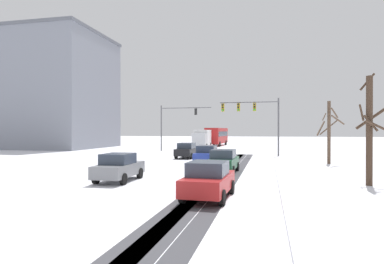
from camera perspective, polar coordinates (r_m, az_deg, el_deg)
name	(u,v)px	position (r m, az deg, el deg)	size (l,w,h in m)	color
ground_plane	(19,235)	(11.07, -27.31, -15.29)	(300.00, 300.00, 0.00)	white
wheel_track_left_lane	(226,171)	(24.41, 5.71, -6.67)	(0.99, 34.96, 0.01)	#424247
wheel_track_right_lane	(220,171)	(24.46, 4.83, -6.65)	(1.02, 34.96, 0.01)	#424247
wheel_track_center	(238,172)	(24.32, 7.77, -6.70)	(0.70, 34.96, 0.01)	#424247
sidewalk_kerb_right	(309,176)	(22.79, 19.20, -7.04)	(4.00, 34.96, 0.12)	white
traffic_signal_far_left	(175,119)	(47.63, -2.86, 2.16)	(7.39, 0.48, 6.50)	#56565B
traffic_signal_near_right	(254,114)	(38.06, 10.53, 3.07)	(6.56, 0.48, 6.50)	#56565B
car_black_lead	(187,150)	(35.74, -0.90, -3.14)	(1.91, 4.14, 1.62)	black
car_blue_second	(207,155)	(29.65, 2.56, -3.85)	(1.86, 4.11, 1.62)	#233899
car_dark_green_third	(223,161)	(23.62, 5.36, -4.92)	(1.94, 4.16, 1.62)	#194C2D
car_grey_fourth	(119,167)	(20.10, -12.31, -5.84)	(1.91, 4.14, 1.62)	slate
car_red_fifth	(209,180)	(14.74, 2.83, -8.09)	(1.96, 4.16, 1.62)	red
bus_oncoming	(217,135)	(64.46, 4.23, -0.56)	(2.96, 11.08, 3.38)	#B21E1E
box_truck_delivery	(202,138)	(55.22, 1.73, -1.07)	(2.53, 7.48, 3.02)	#B7BABF
bare_tree_sidewalk_near	(369,129)	(20.36, 27.90, 0.53)	(1.48, 1.89, 6.09)	#423023
bare_tree_sidewalk_mid	(329,130)	(31.94, 22.24, 0.26)	(2.37, 2.36, 5.54)	brown
office_building_far_left_block	(24,92)	(65.77, -26.56, 6.03)	(28.97, 16.49, 19.10)	gray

